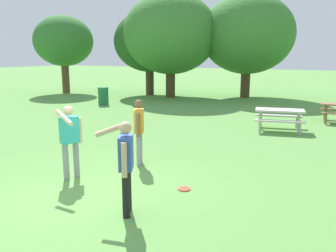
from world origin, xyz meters
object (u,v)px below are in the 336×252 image
(picnic_table_near, at_px, (280,115))
(tree_broad_center, at_px, (149,42))
(person_thrower, at_px, (139,128))
(tree_tall_left, at_px, (63,41))
(person_bystander, at_px, (70,137))
(frisbee, at_px, (184,189))
(trash_can_beside_table, at_px, (103,96))
(person_catcher, at_px, (125,161))
(tree_slender_mid, at_px, (247,34))
(tree_far_right, at_px, (170,34))

(picnic_table_near, bearing_deg, tree_broad_center, 143.54)
(person_thrower, height_order, tree_broad_center, tree_broad_center)
(person_thrower, height_order, tree_tall_left, tree_tall_left)
(person_bystander, xyz_separation_m, frisbee, (2.50, 0.60, -0.95))
(tree_tall_left, bearing_deg, person_bystander, -45.21)
(trash_can_beside_table, bearing_deg, picnic_table_near, -12.32)
(person_thrower, height_order, frisbee, person_thrower)
(person_catcher, xyz_separation_m, tree_tall_left, (-14.96, 13.84, 2.63))
(person_bystander, xyz_separation_m, tree_slender_mid, (-0.85, 16.47, 2.96))
(tree_broad_center, bearing_deg, tree_far_right, -14.84)
(person_bystander, bearing_deg, tree_tall_left, 134.79)
(trash_can_beside_table, distance_m, tree_broad_center, 6.07)
(picnic_table_near, relative_size, tree_tall_left, 0.37)
(person_bystander, relative_size, picnic_table_near, 0.83)
(frisbee, height_order, tree_slender_mid, tree_slender_mid)
(tree_tall_left, bearing_deg, tree_far_right, 9.49)
(picnic_table_near, relative_size, tree_slender_mid, 0.31)
(person_bystander, xyz_separation_m, tree_broad_center, (-6.93, 14.74, 2.56))
(person_bystander, relative_size, frisbee, 6.33)
(trash_can_beside_table, bearing_deg, tree_tall_left, 150.56)
(trash_can_beside_table, height_order, tree_tall_left, tree_tall_left)
(person_thrower, relative_size, picnic_table_near, 0.83)
(frisbee, relative_size, trash_can_beside_table, 0.27)
(frisbee, xyz_separation_m, tree_slender_mid, (-3.35, 15.87, 3.91))
(person_catcher, distance_m, frisbee, 1.80)
(picnic_table_near, xyz_separation_m, tree_far_right, (-8.15, 6.90, 3.39))
(frisbee, height_order, picnic_table_near, picnic_table_near)
(person_catcher, distance_m, tree_slender_mid, 17.85)
(frisbee, relative_size, tree_far_right, 0.04)
(person_bystander, height_order, tree_far_right, tree_far_right)
(trash_can_beside_table, bearing_deg, tree_broad_center, 92.31)
(person_catcher, relative_size, frisbee, 6.33)
(tree_tall_left, distance_m, tree_broad_center, 6.19)
(person_catcher, distance_m, tree_broad_center, 18.23)
(person_thrower, distance_m, person_bystander, 1.76)
(person_bystander, bearing_deg, person_catcher, -22.87)
(person_thrower, distance_m, picnic_table_near, 6.21)
(tree_far_right, relative_size, tree_slender_mid, 1.01)
(frisbee, xyz_separation_m, trash_can_beside_table, (-9.22, 8.89, 0.47))
(person_bystander, relative_size, tree_far_right, 0.25)
(trash_can_beside_table, xyz_separation_m, tree_slender_mid, (5.87, 6.98, 3.44))
(person_bystander, relative_size, trash_can_beside_table, 1.71)
(tree_tall_left, relative_size, tree_far_right, 0.83)
(frisbee, bearing_deg, tree_far_right, 119.06)
(frisbee, relative_size, picnic_table_near, 0.13)
(tree_far_right, bearing_deg, tree_tall_left, -170.51)
(person_thrower, bearing_deg, trash_can_beside_table, 133.46)
(tree_tall_left, xyz_separation_m, tree_broad_center, (5.92, 1.79, -0.07))
(trash_can_beside_table, bearing_deg, frisbee, -43.96)
(person_thrower, xyz_separation_m, person_bystander, (-0.76, -1.59, 0.02))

